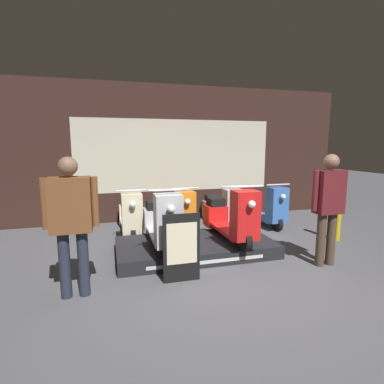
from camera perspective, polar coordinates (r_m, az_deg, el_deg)
name	(u,v)px	position (r m, az deg, el deg)	size (l,w,h in m)	color
ground_plane	(232,276)	(4.37, 7.54, -15.52)	(30.00, 30.00, 0.00)	#4C4C51
shop_wall_back	(176,153)	(7.30, -2.99, 7.35)	(8.61, 0.09, 3.20)	#331E19
display_platform	(195,247)	(5.10, 0.67, -10.49)	(2.59, 1.28, 0.21)	black
scooter_display_left	(161,222)	(4.78, -5.87, -5.68)	(0.53, 1.74, 1.00)	black
scooter_display_right	(230,217)	(5.09, 7.19, -4.77)	(0.53, 1.74, 1.00)	black
scooter_backrow_0	(130,215)	(6.22, -11.70, -4.37)	(0.53, 1.74, 1.00)	black
scooter_backrow_1	(178,212)	(6.36, -2.65, -3.89)	(0.53, 1.74, 1.00)	black
scooter_backrow_2	(222,210)	(6.65, 5.81, -3.36)	(0.53, 1.74, 1.00)	black
scooter_backrow_3	(263,207)	(7.07, 13.41, -2.82)	(0.53, 1.74, 1.00)	black
person_left_browsing	(71,215)	(3.75, -22.06, -4.10)	(0.62, 0.26, 1.68)	#232838
person_right_browsing	(329,202)	(4.84, 24.58, -1.66)	(0.57, 0.23, 1.68)	#473828
price_sign_board	(182,248)	(4.01, -2.00, -10.56)	(0.50, 0.04, 0.92)	black
street_bollard	(338,213)	(6.30, 26.11, -3.55)	(0.11, 0.11, 1.08)	gold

